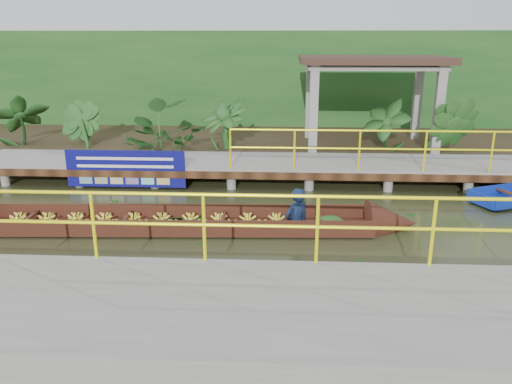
{
  "coord_description": "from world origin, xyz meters",
  "views": [
    {
      "loc": [
        0.28,
        -9.61,
        3.73
      ],
      "look_at": [
        -0.25,
        0.5,
        0.6
      ],
      "focal_mm": 35.0,
      "sensor_mm": 36.0,
      "label": 1
    }
  ],
  "objects": [
    {
      "name": "near_dock",
      "position": [
        1.0,
        -4.2,
        0.3
      ],
      "size": [
        18.0,
        2.4,
        1.73
      ],
      "color": "slate",
      "rests_on": "ground"
    },
    {
      "name": "far_dock",
      "position": [
        0.02,
        3.43,
        0.48
      ],
      "size": [
        16.0,
        2.06,
        1.66
      ],
      "color": "slate",
      "rests_on": "ground"
    },
    {
      "name": "pavilion",
      "position": [
        3.0,
        6.3,
        2.82
      ],
      "size": [
        4.4,
        3.0,
        3.0
      ],
      "color": "slate",
      "rests_on": "ground"
    },
    {
      "name": "land_strip",
      "position": [
        0.0,
        7.5,
        0.23
      ],
      "size": [
        30.0,
        8.0,
        0.45
      ],
      "primitive_type": "cube",
      "color": "#322719",
      "rests_on": "ground"
    },
    {
      "name": "blue_banner",
      "position": [
        -3.68,
        2.48,
        0.56
      ],
      "size": [
        3.06,
        0.04,
        0.96
      ],
      "color": "#0D0C66",
      "rests_on": "ground"
    },
    {
      "name": "ground",
      "position": [
        0.0,
        0.0,
        0.0
      ],
      "size": [
        80.0,
        80.0,
        0.0
      ],
      "primitive_type": "plane",
      "color": "#292F17",
      "rests_on": "ground"
    },
    {
      "name": "vendor_boat",
      "position": [
        -1.63,
        -0.19,
        0.21
      ],
      "size": [
        9.87,
        1.41,
        2.0
      ],
      "rotation": [
        0.0,
        0.0,
        0.04
      ],
      "color": "#341A0E",
      "rests_on": "ground"
    },
    {
      "name": "tropical_plants",
      "position": [
        -1.75,
        5.3,
        1.15
      ],
      "size": [
        14.11,
        1.11,
        1.39
      ],
      "color": "#164518",
      "rests_on": "ground"
    },
    {
      "name": "foliage_backdrop",
      "position": [
        0.0,
        10.0,
        2.0
      ],
      "size": [
        30.0,
        0.8,
        4.0
      ],
      "primitive_type": "cube",
      "color": "#164518",
      "rests_on": "ground"
    }
  ]
}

